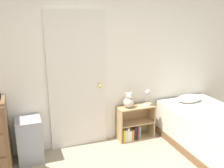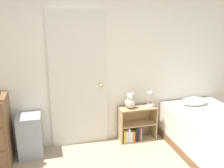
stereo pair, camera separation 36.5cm
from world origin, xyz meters
The scene contains 7 objects.
wall_back centered at (0.00, 2.19, 1.27)m, with size 10.00×0.06×2.55m.
door_closed centered at (-0.09, 2.14, 1.03)m, with size 0.88×0.09×2.07m.
storage_bin centered at (-0.85, 1.97, 0.31)m, with size 0.34×0.34×0.62m.
bookshelf centered at (0.78, 2.02, 0.22)m, with size 0.61×0.25×0.57m.
teddy_bear centered at (0.69, 2.02, 0.68)m, with size 0.17×0.17×0.26m.
desk_lamp centered at (1.01, 1.98, 0.76)m, with size 0.12×0.11×0.27m.
bed centered at (1.76, 1.23, 0.29)m, with size 1.02×1.85×0.69m.
Camera 2 is at (-0.54, -1.49, 2.04)m, focal length 40.00 mm.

